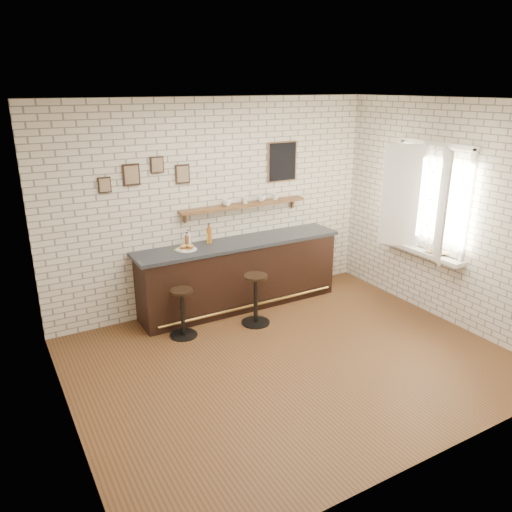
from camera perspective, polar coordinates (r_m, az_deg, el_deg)
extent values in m
plane|color=brown|center=(6.15, 4.00, -11.81)|extent=(5.00, 5.00, 0.00)
cube|color=black|center=(7.36, -1.85, -2.26)|extent=(3.00, 0.58, 0.96)
cube|color=#2D333A|center=(7.19, -1.89, 1.50)|extent=(3.10, 0.62, 0.05)
cylinder|color=olive|center=(7.24, -0.62, -5.71)|extent=(2.79, 0.04, 0.04)
cylinder|color=white|center=(6.87, -7.97, 0.76)|extent=(0.28, 0.28, 0.01)
cylinder|color=#E2BD4F|center=(6.91, -7.66, 0.94)|extent=(0.05, 0.05, 0.00)
cylinder|color=#E2BD4F|center=(6.88, -7.78, 0.84)|extent=(0.05, 0.05, 0.00)
cylinder|color=#E2BD4F|center=(6.90, -9.04, 0.85)|extent=(0.06, 0.06, 0.00)
cylinder|color=#E2BD4F|center=(6.91, -7.86, 0.93)|extent=(0.06, 0.06, 0.00)
cylinder|color=#E2BD4F|center=(6.80, -8.73, 0.58)|extent=(0.06, 0.06, 0.00)
cylinder|color=#E2BD4F|center=(6.89, -7.57, 0.89)|extent=(0.04, 0.04, 0.00)
cylinder|color=#E2BD4F|center=(6.83, -7.80, 0.71)|extent=(0.05, 0.05, 0.00)
cylinder|color=#E2BD4F|center=(6.77, -8.64, 0.52)|extent=(0.04, 0.04, 0.00)
cylinder|color=#E2BD4F|center=(6.84, -9.22, 0.66)|extent=(0.05, 0.05, 0.00)
cylinder|color=#E2BD4F|center=(6.85, -7.50, 0.77)|extent=(0.06, 0.06, 0.00)
cylinder|color=brown|center=(6.97, -7.85, 1.69)|extent=(0.07, 0.07, 0.17)
cylinder|color=brown|center=(6.94, -7.89, 2.50)|extent=(0.02, 0.02, 0.04)
cylinder|color=black|center=(6.93, -7.90, 2.69)|extent=(0.03, 0.03, 0.01)
cylinder|color=white|center=(6.97, -7.70, 1.80)|extent=(0.06, 0.06, 0.19)
cylinder|color=white|center=(6.94, -7.74, 2.71)|extent=(0.02, 0.02, 0.04)
cylinder|color=black|center=(6.93, -7.75, 2.92)|extent=(0.03, 0.03, 0.01)
cylinder|color=#A7561B|center=(7.09, -5.36, 2.34)|extent=(0.07, 0.07, 0.23)
cylinder|color=#A7561B|center=(7.05, -5.40, 3.44)|extent=(0.02, 0.02, 0.05)
cylinder|color=black|center=(7.04, -5.40, 3.69)|extent=(0.03, 0.03, 0.01)
cylinder|color=yellow|center=(7.09, -5.39, 2.05)|extent=(0.06, 0.06, 0.16)
cylinder|color=yellow|center=(7.07, -5.42, 2.78)|extent=(0.03, 0.03, 0.03)
cylinder|color=maroon|center=(7.06, -5.42, 2.95)|extent=(0.03, 0.03, 0.01)
cylinder|color=black|center=(6.75, -8.25, -8.91)|extent=(0.37, 0.37, 0.02)
cylinder|color=black|center=(6.61, -8.38, -6.52)|extent=(0.05, 0.05, 0.60)
cylinder|color=black|center=(6.48, -8.52, -3.97)|extent=(0.38, 0.38, 0.04)
cylinder|color=black|center=(7.01, -0.04, -7.58)|extent=(0.40, 0.40, 0.02)
cylinder|color=black|center=(6.86, -0.04, -5.06)|extent=(0.06, 0.06, 0.65)
cylinder|color=black|center=(6.73, -0.04, -2.36)|extent=(0.37, 0.37, 0.04)
cube|color=brown|center=(7.31, -1.37, 5.83)|extent=(2.00, 0.18, 0.04)
cube|color=brown|center=(7.03, -8.13, 4.42)|extent=(0.03, 0.04, 0.16)
cube|color=brown|center=(7.84, 4.21, 6.09)|extent=(0.03, 0.04, 0.16)
imported|color=white|center=(7.17, -3.33, 6.12)|extent=(0.15, 0.15, 0.10)
imported|color=white|center=(7.31, -1.25, 6.37)|extent=(0.14, 0.14, 0.10)
imported|color=white|center=(7.44, 0.63, 6.59)|extent=(0.14, 0.14, 0.10)
imported|color=white|center=(7.56, 2.21, 6.80)|extent=(0.11, 0.11, 0.10)
cube|color=black|center=(6.68, -14.06, 9.00)|extent=(0.22, 0.02, 0.28)
cube|color=black|center=(6.77, -11.25, 10.18)|extent=(0.18, 0.02, 0.22)
cube|color=black|center=(6.91, -8.39, 9.26)|extent=(0.20, 0.02, 0.26)
cube|color=black|center=(6.62, -16.92, 7.77)|extent=(0.16, 0.02, 0.20)
cube|color=black|center=(7.62, 3.01, 10.71)|extent=(0.46, 0.02, 0.56)
cube|color=white|center=(7.47, 18.39, 0.50)|extent=(0.20, 1.35, 0.06)
cube|color=white|center=(7.21, 20.03, 11.95)|extent=(0.05, 1.30, 0.06)
cube|color=white|center=(7.52, 18.75, 0.58)|extent=(0.05, 1.30, 0.06)
cube|color=white|center=(6.96, 23.04, 5.07)|extent=(0.05, 0.06, 1.50)
cube|color=white|center=(7.72, 16.05, 7.10)|extent=(0.05, 0.06, 1.50)
cube|color=white|center=(7.03, 20.37, 5.52)|extent=(0.40, 0.46, 1.46)
cube|color=white|center=(7.42, 16.87, 6.55)|extent=(0.40, 0.46, 1.46)
imported|color=tan|center=(7.30, 19.65, 0.27)|extent=(0.27, 0.29, 0.02)
imported|color=tan|center=(7.31, 19.50, 0.48)|extent=(0.28, 0.31, 0.02)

